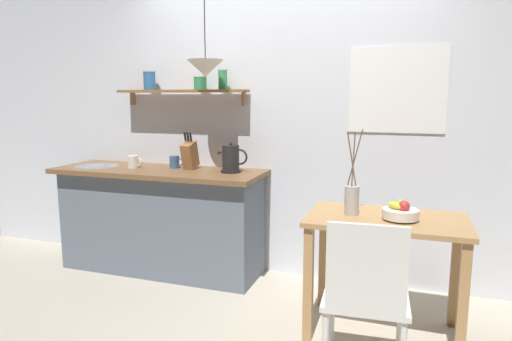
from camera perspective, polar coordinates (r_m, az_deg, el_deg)
ground_plane at (r=3.54m, az=0.23°, el=-16.08°), size 14.00×14.00×0.00m
back_wall at (r=3.77m, az=6.38°, el=6.71°), size 6.80×0.11×2.70m
kitchen_counter at (r=4.05m, az=-11.88°, el=-6.03°), size 1.83×0.63×0.91m
wall_shelf at (r=4.00m, az=-9.33°, el=10.38°), size 1.19×0.20×0.30m
dining_table at (r=3.00m, az=16.07°, el=-8.33°), size 0.98×0.60×0.77m
dining_chair_near at (r=2.45m, az=13.66°, el=-14.86°), size 0.46×0.44×0.92m
fruit_bowl at (r=2.91m, az=17.76°, el=-4.97°), size 0.22×0.22×0.13m
twig_vase at (r=2.94m, az=11.99°, el=-3.51°), size 0.10×0.09×0.55m
electric_kettle at (r=3.67m, az=-3.17°, el=1.47°), size 0.25×0.16×0.25m
knife_block at (r=3.85m, az=-8.35°, el=1.98°), size 0.09×0.19×0.32m
coffee_mug_by_sink at (r=4.05m, az=-15.23°, el=1.07°), size 0.14×0.09×0.11m
coffee_mug_spare at (r=3.97m, az=-10.21°, el=1.08°), size 0.13×0.08×0.11m
pendant_lamp at (r=3.63m, az=-6.40°, el=12.74°), size 0.29×0.29×0.62m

